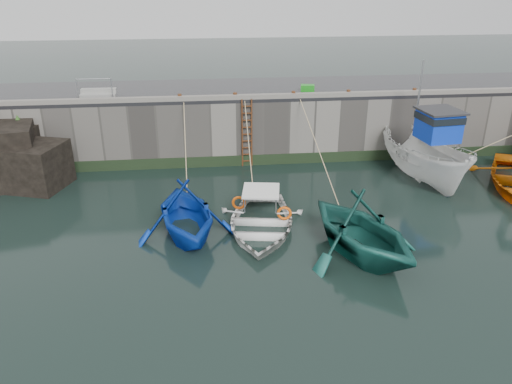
{
  "coord_description": "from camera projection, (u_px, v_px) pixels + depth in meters",
  "views": [
    {
      "loc": [
        -4.05,
        -12.25,
        8.47
      ],
      "look_at": [
        -2.23,
        4.08,
        1.2
      ],
      "focal_mm": 35.0,
      "sensor_mm": 36.0,
      "label": 1
    }
  ],
  "objects": [
    {
      "name": "ground",
      "position": [
        345.0,
        280.0,
        14.97
      ],
      "size": [
        120.0,
        120.0,
        0.0
      ],
      "primitive_type": "plane",
      "color": "black",
      "rests_on": "ground"
    },
    {
      "name": "quay_back",
      "position": [
        281.0,
        119.0,
        25.73
      ],
      "size": [
        30.0,
        5.0,
        3.0
      ],
      "primitive_type": "cube",
      "color": "slate",
      "rests_on": "ground"
    },
    {
      "name": "road_back",
      "position": [
        281.0,
        89.0,
        25.09
      ],
      "size": [
        30.0,
        5.0,
        0.16
      ],
      "primitive_type": "cube",
      "color": "black",
      "rests_on": "quay_back"
    },
    {
      "name": "kerb_back",
      "position": [
        290.0,
        96.0,
        22.88
      ],
      "size": [
        30.0,
        0.3,
        0.2
      ],
      "primitive_type": "cube",
      "color": "slate",
      "rests_on": "road_back"
    },
    {
      "name": "algae_back",
      "position": [
        288.0,
        159.0,
        23.92
      ],
      "size": [
        30.0,
        0.08,
        0.5
      ],
      "primitive_type": "cube",
      "color": "black",
      "rests_on": "ground"
    },
    {
      "name": "ladder",
      "position": [
        247.0,
        134.0,
        23.14
      ],
      "size": [
        0.51,
        0.08,
        3.2
      ],
      "color": "#3F1E0F",
      "rests_on": "ground"
    },
    {
      "name": "boat_near_white",
      "position": [
        187.0,
        234.0,
        17.59
      ],
      "size": [
        4.46,
        4.94,
        2.29
      ],
      "primitive_type": "imported",
      "rotation": [
        0.0,
        0.0,
        0.18
      ],
      "color": "#0B35AB",
      "rests_on": "ground"
    },
    {
      "name": "boat_near_white_rope",
      "position": [
        188.0,
        184.0,
        21.72
      ],
      "size": [
        0.04,
        4.85,
        3.1
      ],
      "primitive_type": null,
      "color": "tan",
      "rests_on": "ground"
    },
    {
      "name": "boat_near_blue",
      "position": [
        260.0,
        229.0,
        17.93
      ],
      "size": [
        4.18,
        5.31,
        1.0
      ],
      "primitive_type": "imported",
      "rotation": [
        0.0,
        0.0,
        -0.16
      ],
      "color": "silver",
      "rests_on": "ground"
    },
    {
      "name": "boat_near_blue_rope",
      "position": [
        248.0,
        181.0,
        22.02
      ],
      "size": [
        0.04,
        4.78,
        3.1
      ],
      "primitive_type": null,
      "color": "tan",
      "rests_on": "ground"
    },
    {
      "name": "boat_near_blacktrim",
      "position": [
        359.0,
        254.0,
        16.31
      ],
      "size": [
        5.62,
        5.97,
        2.51
      ],
      "primitive_type": "imported",
      "rotation": [
        0.0,
        0.0,
        0.39
      ],
      "color": "#18564D",
      "rests_on": "ground"
    },
    {
      "name": "boat_near_blacktrim_rope",
      "position": [
        320.0,
        187.0,
        21.37
      ],
      "size": [
        0.04,
        6.65,
        3.1
      ],
      "primitive_type": null,
      "color": "tan",
      "rests_on": "ground"
    },
    {
      "name": "boat_far_white",
      "position": [
        426.0,
        158.0,
        21.85
      ],
      "size": [
        2.96,
        6.33,
        5.36
      ],
      "rotation": [
        0.0,
        0.0,
        0.11
      ],
      "color": "white",
      "rests_on": "ground"
    },
    {
      "name": "fish_crate",
      "position": [
        308.0,
        88.0,
        24.15
      ],
      "size": [
        0.73,
        0.54,
        0.3
      ],
      "primitive_type": "cube",
      "rotation": [
        0.0,
        0.0,
        -0.21
      ],
      "color": "#198C1A",
      "rests_on": "road_back"
    },
    {
      "name": "railing",
      "position": [
        98.0,
        93.0,
        22.95
      ],
      "size": [
        1.6,
        1.05,
        1.0
      ],
      "color": "#A5A8AD",
      "rests_on": "road_back"
    },
    {
      "name": "bollard_a",
      "position": [
        180.0,
        97.0,
        22.45
      ],
      "size": [
        0.18,
        0.18,
        0.28
      ],
      "primitive_type": "cylinder",
      "color": "#3F1E0F",
      "rests_on": "road_back"
    },
    {
      "name": "bollard_b",
      "position": [
        235.0,
        96.0,
        22.7
      ],
      "size": [
        0.18,
        0.18,
        0.28
      ],
      "primitive_type": "cylinder",
      "color": "#3F1E0F",
      "rests_on": "road_back"
    },
    {
      "name": "bollard_c",
      "position": [
        293.0,
        94.0,
        22.97
      ],
      "size": [
        0.18,
        0.18,
        0.28
      ],
      "primitive_type": "cylinder",
      "color": "#3F1E0F",
      "rests_on": "road_back"
    },
    {
      "name": "bollard_d",
      "position": [
        348.0,
        93.0,
        23.24
      ],
      "size": [
        0.18,
        0.18,
        0.28
      ],
      "primitive_type": "cylinder",
      "color": "#3F1E0F",
      "rests_on": "road_back"
    },
    {
      "name": "bollard_e",
      "position": [
        414.0,
        91.0,
        23.56
      ],
      "size": [
        0.18,
        0.18,
        0.28
      ],
      "primitive_type": "cylinder",
      "color": "#3F1E0F",
      "rests_on": "road_back"
    }
  ]
}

